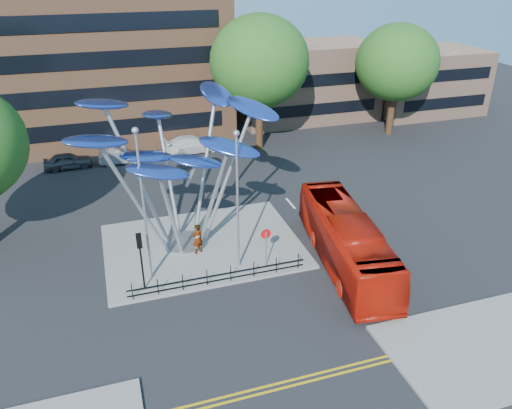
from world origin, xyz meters
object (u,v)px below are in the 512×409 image
object	(u,v)px
street_lamp_right	(237,189)
no_entry_sign_island	(266,241)
tree_right	(260,62)
parked_car_right	(193,144)
leaf_sculpture	(176,141)
red_bus	(346,240)
tree_far	(397,63)
parked_car_left	(68,161)
parked_car_mid	(122,156)
traffic_light_island	(140,250)
pedestrian	(197,239)
street_lamp_left	(142,193)

from	to	relation	value
street_lamp_right	no_entry_sign_island	distance (m)	3.64
tree_right	parked_car_right	world-z (taller)	tree_right
leaf_sculpture	red_bus	size ratio (longest dim) A/B	1.11
tree_far	leaf_sculpture	size ratio (longest dim) A/B	0.85
red_bus	parked_car_right	xyz separation A→B (m)	(-4.84, 21.26, -0.83)
parked_car_left	parked_car_mid	xyz separation A→B (m)	(4.50, -0.17, -0.03)
red_bus	parked_car_left	world-z (taller)	red_bus
tree_far	traffic_light_island	distance (m)	33.61
street_lamp_right	traffic_light_island	bearing A→B (deg)	-174.81
no_entry_sign_island	parked_car_left	bearing A→B (deg)	119.63
tree_far	parked_car_mid	distance (m)	27.45
red_bus	no_entry_sign_island	bearing A→B (deg)	176.58
parked_car_mid	no_entry_sign_island	bearing A→B (deg)	-158.65
red_bus	parked_car_left	size ratio (longest dim) A/B	2.86
pedestrian	parked_car_right	xyz separation A→B (m)	(3.22, 17.66, -0.35)
street_lamp_left	pedestrian	bearing A→B (deg)	28.71
tree_right	pedestrian	distance (m)	20.51
parked_car_left	traffic_light_island	bearing A→B (deg)	-170.81
red_bus	traffic_light_island	bearing A→B (deg)	-176.31
tree_right	tree_far	xyz separation A→B (m)	(14.00, 0.00, -0.93)
traffic_light_island	red_bus	size ratio (longest dim) A/B	0.30
leaf_sculpture	red_bus	xyz separation A→B (m)	(8.67, -5.12, -5.27)
parked_car_mid	parked_car_right	xyz separation A→B (m)	(6.44, 0.82, 0.12)
red_bus	tree_far	bearing A→B (deg)	61.33
street_lamp_right	parked_car_mid	distance (m)	20.19
tree_right	parked_car_right	size ratio (longest dim) A/B	2.27
street_lamp_right	street_lamp_left	bearing A→B (deg)	174.29
tree_far	street_lamp_right	xyz separation A→B (m)	(-21.50, -19.00, -2.01)
traffic_light_island	parked_car_left	bearing A→B (deg)	101.99
street_lamp_right	red_bus	distance (m)	7.18
street_lamp_right	red_bus	size ratio (longest dim) A/B	0.72
red_bus	tree_right	bearing A→B (deg)	94.41
street_lamp_right	parked_car_left	world-z (taller)	street_lamp_right
leaf_sculpture	pedestrian	xyz separation A→B (m)	(0.61, -1.51, -5.75)
parked_car_right	parked_car_left	bearing A→B (deg)	85.58
street_lamp_right	no_entry_sign_island	world-z (taller)	street_lamp_right
traffic_light_island	parked_car_mid	xyz separation A→B (m)	(0.32, 19.51, -1.96)
parked_car_left	parked_car_mid	world-z (taller)	parked_car_left
no_entry_sign_island	tree_far	bearing A→B (deg)	44.25
tree_far	red_bus	size ratio (longest dim) A/B	0.94
tree_right	traffic_light_island	xyz separation A→B (m)	(-13.00, -19.50, -5.42)
tree_far	parked_car_left	world-z (taller)	tree_far
street_lamp_right	pedestrian	world-z (taller)	street_lamp_right
red_bus	parked_car_mid	distance (m)	23.37
pedestrian	parked_car_mid	xyz separation A→B (m)	(-3.22, 16.84, -0.48)
parked_car_left	red_bus	bearing A→B (deg)	-145.37
tree_right	pedestrian	xyz separation A→B (m)	(-9.46, -16.83, -6.91)
street_lamp_right	parked_car_left	bearing A→B (deg)	116.79
traffic_light_island	pedestrian	world-z (taller)	traffic_light_island
tree_right	parked_car_right	xyz separation A→B (m)	(-6.24, 0.82, -7.26)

